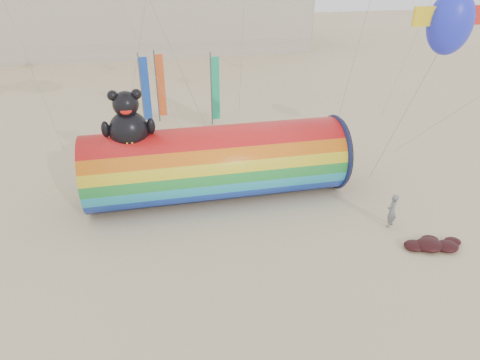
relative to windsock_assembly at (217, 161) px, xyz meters
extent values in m
plane|color=#CCB58C|center=(0.01, -4.54, -1.96)|extent=(160.00, 160.00, 0.00)
cylinder|color=red|center=(0.01, 0.00, -0.10)|extent=(12.79, 3.73, 3.73)
torus|color=#0F1438|center=(6.28, 0.00, -0.10)|extent=(0.26, 3.91, 3.91)
cylinder|color=black|center=(6.43, 0.00, -0.10)|extent=(0.06, 3.69, 3.69)
ellipsoid|color=black|center=(-4.04, 0.00, 1.93)|extent=(1.82, 1.63, 1.92)
ellipsoid|color=yellow|center=(-4.04, -0.59, 1.82)|extent=(0.94, 0.41, 0.82)
sphere|color=black|center=(-4.04, 0.00, 3.21)|extent=(1.17, 1.17, 1.17)
sphere|color=black|center=(-4.55, 0.00, 3.63)|extent=(0.47, 0.47, 0.47)
sphere|color=black|center=(-3.53, 0.00, 3.63)|extent=(0.47, 0.47, 0.47)
ellipsoid|color=red|center=(-4.04, -0.48, 3.05)|extent=(0.52, 0.19, 0.33)
ellipsoid|color=black|center=(-5.05, -0.11, 2.14)|extent=(0.38, 0.38, 0.77)
ellipsoid|color=black|center=(-3.02, -0.11, 2.14)|extent=(0.38, 0.38, 0.77)
imported|color=slate|center=(7.22, -4.50, -1.14)|extent=(0.72, 0.66, 1.65)
ellipsoid|color=#3D0B0C|center=(7.97, -6.44, -1.76)|extent=(1.17, 0.99, 0.41)
ellipsoid|color=#3D0B0C|center=(8.67, -6.64, -1.79)|extent=(0.99, 0.84, 0.34)
ellipsoid|color=#3D0B0C|center=(7.37, -6.29, -1.81)|extent=(0.91, 0.77, 0.32)
ellipsoid|color=#3D0B0C|center=(8.27, -6.04, -1.83)|extent=(0.78, 0.66, 0.27)
ellipsoid|color=#3D0B0C|center=(9.17, -6.34, -1.84)|extent=(0.73, 0.62, 0.25)
cylinder|color=#59595E|center=(-3.45, 11.42, 0.64)|extent=(0.10, 0.10, 5.20)
cube|color=#1844B6|center=(-3.14, 11.42, 0.69)|extent=(0.56, 0.06, 4.50)
cylinder|color=#59595E|center=(-2.34, 12.11, 0.64)|extent=(0.10, 0.10, 5.20)
cube|color=#E55420|center=(-2.03, 12.11, 0.69)|extent=(0.56, 0.06, 4.50)
cylinder|color=#59595E|center=(1.40, 10.48, 0.64)|extent=(0.10, 0.10, 5.20)
cube|color=#1AAD7A|center=(1.71, 10.48, 0.69)|extent=(0.56, 0.06, 4.50)
ellipsoid|color=#202BE7|center=(7.68, -5.09, 6.97)|extent=(1.68, 1.31, 2.25)
camera|label=1|loc=(-3.01, -19.07, 9.06)|focal=32.00mm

